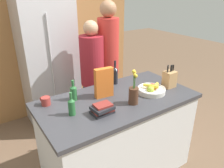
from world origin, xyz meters
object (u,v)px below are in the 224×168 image
at_px(cereal_box, 104,83).
at_px(person_at_sink, 92,74).
at_px(flower_vase, 134,93).
at_px(person_in_blue, 108,60).
at_px(coffee_mug, 46,101).
at_px(bottle_oil, 115,75).
at_px(book_stack, 102,109).
at_px(refrigerator, 48,58).
at_px(bottle_vinegar, 72,106).
at_px(knife_block, 169,79).
at_px(bottle_wine, 73,92).
at_px(fruit_bowl, 152,89).

height_order(cereal_box, person_at_sink, person_at_sink).
xyz_separation_m(flower_vase, person_in_blue, (0.35, 0.97, 0.01)).
relative_size(cereal_box, coffee_mug, 2.69).
height_order(cereal_box, bottle_oil, cereal_box).
bearing_deg(book_stack, person_at_sink, 65.57).
distance_m(flower_vase, bottle_oil, 0.50).
bearing_deg(person_in_blue, book_stack, -125.11).
relative_size(refrigerator, coffee_mug, 17.95).
bearing_deg(bottle_vinegar, coffee_mug, 113.93).
height_order(knife_block, cereal_box, cereal_box).
bearing_deg(coffee_mug, person_in_blue, 26.49).
bearing_deg(book_stack, person_in_blue, 54.26).
bearing_deg(flower_vase, bottle_vinegar, 166.09).
bearing_deg(cereal_box, bottle_oil, 36.56).
distance_m(refrigerator, bottle_wine, 1.26).
bearing_deg(person_in_blue, cereal_box, -125.58).
xyz_separation_m(fruit_bowl, bottle_vinegar, (-0.88, 0.07, 0.05)).
height_order(refrigerator, coffee_mug, refrigerator).
distance_m(refrigerator, bottle_vinegar, 1.53).
distance_m(knife_block, person_in_blue, 0.92).
height_order(bottle_oil, bottle_vinegar, bottle_oil).
xyz_separation_m(fruit_bowl, book_stack, (-0.65, -0.06, 0.01)).
height_order(fruit_bowl, book_stack, fruit_bowl).
xyz_separation_m(cereal_box, book_stack, (-0.19, -0.27, -0.11)).
xyz_separation_m(coffee_mug, bottle_vinegar, (0.13, -0.30, 0.04)).
bearing_deg(coffee_mug, fruit_bowl, -19.92).
xyz_separation_m(fruit_bowl, coffee_mug, (-1.02, 0.37, 0.00)).
xyz_separation_m(bottle_vinegar, person_at_sink, (0.67, 0.83, -0.12)).
height_order(fruit_bowl, coffee_mug, fruit_bowl).
height_order(bottle_vinegar, person_in_blue, person_in_blue).
height_order(fruit_bowl, knife_block, knife_block).
relative_size(knife_block, coffee_mug, 2.28).
height_order(fruit_bowl, bottle_oil, bottle_oil).
bearing_deg(flower_vase, knife_block, 7.46).
bearing_deg(bottle_vinegar, cereal_box, 18.49).
bearing_deg(fruit_bowl, refrigerator, 110.18).
distance_m(flower_vase, person_in_blue, 1.03).
relative_size(knife_block, person_at_sink, 0.16).
bearing_deg(refrigerator, coffee_mug, -110.14).
distance_m(refrigerator, coffee_mug, 1.28).
bearing_deg(cereal_box, book_stack, -124.52).
xyz_separation_m(cereal_box, coffee_mug, (-0.55, 0.16, -0.11)).
bearing_deg(bottle_oil, knife_block, -42.70).
bearing_deg(cereal_box, knife_block, -15.88).
bearing_deg(bottle_vinegar, person_in_blue, 41.90).
distance_m(bottle_oil, bottle_wine, 0.57).
bearing_deg(bottle_vinegar, knife_block, -3.35).
height_order(flower_vase, book_stack, flower_vase).
relative_size(cereal_box, bottle_vinegar, 1.41).
bearing_deg(refrigerator, fruit_bowl, -69.82).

